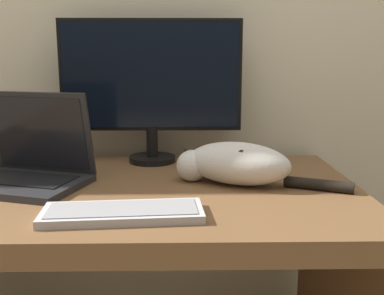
# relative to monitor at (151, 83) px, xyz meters

# --- Properties ---
(desk) EXTENTS (1.33, 0.80, 0.72)m
(desk) POSITION_rel_monitor_xyz_m (-0.05, -0.31, -0.43)
(desk) COLOR brown
(desk) RESTS_ON ground_plane
(monitor) EXTENTS (0.62, 0.16, 0.49)m
(monitor) POSITION_rel_monitor_xyz_m (0.00, 0.00, 0.00)
(monitor) COLOR black
(monitor) RESTS_ON desk
(laptop) EXTENTS (0.40, 0.34, 0.27)m
(laptop) POSITION_rel_monitor_xyz_m (-0.34, -0.28, -0.22)
(laptop) COLOR #232326
(laptop) RESTS_ON desk
(external_keyboard) EXTENTS (0.38, 0.17, 0.02)m
(external_keyboard) POSITION_rel_monitor_xyz_m (-0.03, -0.56, -0.27)
(external_keyboard) COLOR #BCBCC1
(external_keyboard) RESTS_ON desk
(cat) EXTENTS (0.49, 0.26, 0.12)m
(cat) POSITION_rel_monitor_xyz_m (0.26, -0.29, -0.21)
(cat) COLOR silver
(cat) RESTS_ON desk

